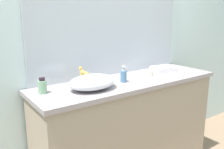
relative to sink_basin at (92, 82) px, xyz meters
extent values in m
cube|color=silver|center=(0.34, 0.33, 0.37)|extent=(6.00, 0.06, 2.60)
cube|color=gray|center=(0.39, 0.04, -0.51)|extent=(1.65, 0.46, 0.84)
cube|color=gray|center=(0.39, 0.04, -0.07)|extent=(1.69, 0.50, 0.03)
cube|color=#B2BCC6|center=(0.39, 0.29, 0.41)|extent=(1.56, 0.01, 0.93)
ellipsoid|color=silver|center=(0.00, 0.00, 0.00)|extent=(0.37, 0.26, 0.11)
cylinder|color=gold|center=(0.00, 0.16, 0.00)|extent=(0.03, 0.03, 0.12)
cylinder|color=gold|center=(0.00, 0.11, 0.05)|extent=(0.03, 0.09, 0.03)
sphere|color=gold|center=(0.00, 0.18, 0.07)|extent=(0.03, 0.03, 0.03)
cylinder|color=teal|center=(0.31, 0.02, -0.01)|extent=(0.05, 0.05, 0.09)
cylinder|color=silver|center=(0.31, 0.02, 0.05)|extent=(0.02, 0.02, 0.02)
sphere|color=silver|center=(0.31, 0.02, 0.07)|extent=(0.03, 0.03, 0.03)
cylinder|color=silver|center=(0.31, 0.01, 0.07)|extent=(0.01, 0.02, 0.01)
cylinder|color=#7BA682|center=(-0.34, 0.12, -0.01)|extent=(0.06, 0.06, 0.09)
cylinder|color=#2B1C27|center=(-0.34, 0.12, 0.05)|extent=(0.04, 0.04, 0.02)
cylinder|color=beige|center=(0.64, 0.05, -0.03)|extent=(0.06, 0.06, 0.04)
cube|color=white|center=(0.87, 0.10, -0.03)|extent=(0.24, 0.19, 0.05)
camera|label=1|loc=(-0.90, -1.50, 0.48)|focal=39.16mm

